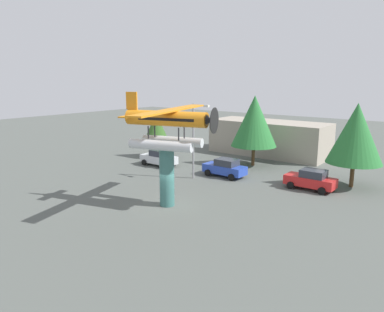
{
  "coord_description": "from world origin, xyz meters",
  "views": [
    {
      "loc": [
        17.94,
        -19.66,
        9.38
      ],
      "look_at": [
        0.0,
        3.0,
        3.29
      ],
      "focal_mm": 34.69,
      "sensor_mm": 36.0,
      "label": 1
    }
  ],
  "objects_px": {
    "car_far_red": "(311,179)",
    "tree_center_back": "(356,133)",
    "floatplane_monument": "(168,125)",
    "display_pedestal": "(167,177)",
    "car_mid_blue": "(225,168)",
    "car_near_silver": "(159,158)",
    "streetlight_primary": "(195,135)",
    "tree_west": "(156,128)",
    "storefront_building": "(269,138)",
    "tree_east": "(254,121)"
  },
  "relations": [
    {
      "from": "car_near_silver",
      "to": "car_far_red",
      "type": "relative_size",
      "value": 1.0
    },
    {
      "from": "floatplane_monument",
      "to": "storefront_building",
      "type": "relative_size",
      "value": 0.72
    },
    {
      "from": "floatplane_monument",
      "to": "tree_center_back",
      "type": "relative_size",
      "value": 1.4
    },
    {
      "from": "display_pedestal",
      "to": "car_near_silver",
      "type": "bearing_deg",
      "value": 135.97
    },
    {
      "from": "display_pedestal",
      "to": "streetlight_primary",
      "type": "distance_m",
      "value": 8.12
    },
    {
      "from": "streetlight_primary",
      "to": "tree_center_back",
      "type": "relative_size",
      "value": 0.96
    },
    {
      "from": "car_near_silver",
      "to": "car_far_red",
      "type": "distance_m",
      "value": 16.35
    },
    {
      "from": "floatplane_monument",
      "to": "car_mid_blue",
      "type": "relative_size",
      "value": 2.45
    },
    {
      "from": "streetlight_primary",
      "to": "car_mid_blue",
      "type": "bearing_deg",
      "value": 53.1
    },
    {
      "from": "display_pedestal",
      "to": "streetlight_primary",
      "type": "height_order",
      "value": "streetlight_primary"
    },
    {
      "from": "tree_west",
      "to": "tree_center_back",
      "type": "height_order",
      "value": "tree_center_back"
    },
    {
      "from": "car_near_silver",
      "to": "tree_west",
      "type": "height_order",
      "value": "tree_west"
    },
    {
      "from": "car_far_red",
      "to": "tree_east",
      "type": "xyz_separation_m",
      "value": [
        -8.32,
        4.86,
        4.0
      ]
    },
    {
      "from": "storefront_building",
      "to": "tree_center_back",
      "type": "distance_m",
      "value": 15.09
    },
    {
      "from": "streetlight_primary",
      "to": "storefront_building",
      "type": "bearing_deg",
      "value": 89.31
    },
    {
      "from": "display_pedestal",
      "to": "floatplane_monument",
      "type": "relative_size",
      "value": 0.43
    },
    {
      "from": "display_pedestal",
      "to": "tree_west",
      "type": "xyz_separation_m",
      "value": [
        -12.77,
        12.23,
        1.31
      ]
    },
    {
      "from": "floatplane_monument",
      "to": "car_far_red",
      "type": "bearing_deg",
      "value": 41.01
    },
    {
      "from": "car_near_silver",
      "to": "storefront_building",
      "type": "relative_size",
      "value": 0.29
    },
    {
      "from": "car_mid_blue",
      "to": "car_far_red",
      "type": "bearing_deg",
      "value": -173.3
    },
    {
      "from": "car_near_silver",
      "to": "storefront_building",
      "type": "bearing_deg",
      "value": -116.6
    },
    {
      "from": "car_near_silver",
      "to": "streetlight_primary",
      "type": "bearing_deg",
      "value": 164.52
    },
    {
      "from": "car_near_silver",
      "to": "storefront_building",
      "type": "xyz_separation_m",
      "value": [
        6.5,
        12.97,
        1.2
      ]
    },
    {
      "from": "tree_east",
      "to": "display_pedestal",
      "type": "bearing_deg",
      "value": -84.89
    },
    {
      "from": "car_near_silver",
      "to": "tree_west",
      "type": "xyz_separation_m",
      "value": [
        -3.43,
        3.2,
        2.63
      ]
    },
    {
      "from": "tree_east",
      "to": "floatplane_monument",
      "type": "bearing_deg",
      "value": -84.42
    },
    {
      "from": "floatplane_monument",
      "to": "streetlight_primary",
      "type": "xyz_separation_m",
      "value": [
        -3.14,
        7.24,
        -1.9
      ]
    },
    {
      "from": "floatplane_monument",
      "to": "tree_west",
      "type": "xyz_separation_m",
      "value": [
        -12.89,
        12.19,
        -2.55
      ]
    },
    {
      "from": "car_far_red",
      "to": "tree_center_back",
      "type": "bearing_deg",
      "value": -129.88
    },
    {
      "from": "car_near_silver",
      "to": "car_mid_blue",
      "type": "bearing_deg",
      "value": -175.34
    },
    {
      "from": "display_pedestal",
      "to": "tree_east",
      "type": "relative_size",
      "value": 0.58
    },
    {
      "from": "streetlight_primary",
      "to": "tree_center_back",
      "type": "distance_m",
      "value": 14.02
    },
    {
      "from": "tree_center_back",
      "to": "storefront_building",
      "type": "bearing_deg",
      "value": 145.84
    },
    {
      "from": "car_mid_blue",
      "to": "tree_center_back",
      "type": "height_order",
      "value": "tree_center_back"
    },
    {
      "from": "car_far_red",
      "to": "streetlight_primary",
      "type": "height_order",
      "value": "streetlight_primary"
    },
    {
      "from": "display_pedestal",
      "to": "car_mid_blue",
      "type": "distance_m",
      "value": 9.85
    },
    {
      "from": "floatplane_monument",
      "to": "car_far_red",
      "type": "height_order",
      "value": "floatplane_monument"
    },
    {
      "from": "car_near_silver",
      "to": "tree_west",
      "type": "distance_m",
      "value": 5.37
    },
    {
      "from": "storefront_building",
      "to": "tree_center_back",
      "type": "xyz_separation_m",
      "value": [
        12.29,
        -8.34,
        2.65
      ]
    },
    {
      "from": "display_pedestal",
      "to": "car_mid_blue",
      "type": "bearing_deg",
      "value": 97.1
    },
    {
      "from": "floatplane_monument",
      "to": "car_far_red",
      "type": "distance_m",
      "value": 13.63
    },
    {
      "from": "tree_west",
      "to": "tree_center_back",
      "type": "xyz_separation_m",
      "value": [
        22.22,
        1.43,
        1.23
      ]
    },
    {
      "from": "car_mid_blue",
      "to": "car_far_red",
      "type": "xyz_separation_m",
      "value": [
        8.14,
        0.96,
        0.0
      ]
    },
    {
      "from": "streetlight_primary",
      "to": "tree_east",
      "type": "bearing_deg",
      "value": 78.78
    },
    {
      "from": "car_far_red",
      "to": "tree_west",
      "type": "height_order",
      "value": "tree_west"
    },
    {
      "from": "streetlight_primary",
      "to": "storefront_building",
      "type": "relative_size",
      "value": 0.49
    },
    {
      "from": "car_mid_blue",
      "to": "storefront_building",
      "type": "relative_size",
      "value": 0.29
    },
    {
      "from": "storefront_building",
      "to": "tree_east",
      "type": "distance_m",
      "value": 7.22
    },
    {
      "from": "floatplane_monument",
      "to": "streetlight_primary",
      "type": "bearing_deg",
      "value": 97.15
    },
    {
      "from": "car_far_red",
      "to": "tree_east",
      "type": "relative_size",
      "value": 0.55
    }
  ]
}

